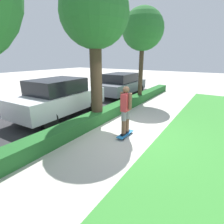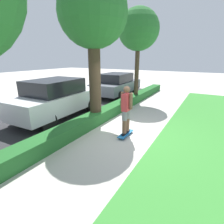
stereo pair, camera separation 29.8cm
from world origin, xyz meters
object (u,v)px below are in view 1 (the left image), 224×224
tree_mid (95,16)px  parked_car_rear (121,84)px  skater_person (126,109)px  parked_car_middle (60,97)px  tree_far (143,30)px  skateboard (125,134)px

tree_mid → parked_car_rear: size_ratio=1.20×
skater_person → parked_car_rear: bearing=31.0°
tree_mid → parked_car_middle: tree_mid is taller
tree_far → parked_car_middle: 5.82m
parked_car_rear → skater_person: bearing=-150.3°
tree_far → parked_car_rear: tree_far is taller
tree_mid → tree_far: bearing=-1.6°
tree_far → parked_car_rear: (1.00, 1.88, -3.25)m
skateboard → parked_car_middle: size_ratio=0.19×
skateboard → tree_mid: (0.67, 1.72, 3.98)m
skateboard → skater_person: 0.90m
parked_car_middle → skater_person: bearing=-97.0°
skater_person → tree_far: bearing=18.5°
skateboard → tree_far: (4.80, 1.61, 3.97)m
skater_person → skateboard: bearing=-172.9°
skateboard → parked_car_middle: parked_car_middle is taller
skateboard → parked_car_rear: bearing=31.0°
parked_car_rear → skateboard: bearing=-150.3°
skater_person → parked_car_rear: (5.80, 3.49, -0.18)m
parked_car_middle → parked_car_rear: bearing=-2.8°
skateboard → parked_car_rear: size_ratio=0.19×
tree_far → parked_car_rear: bearing=62.0°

